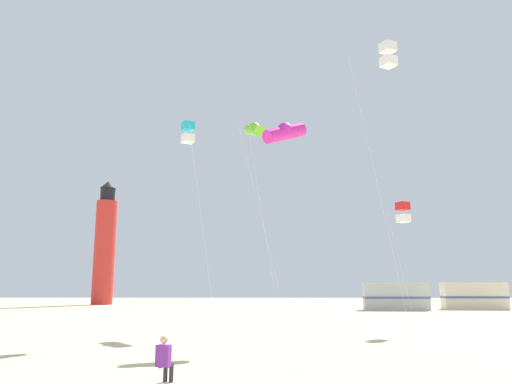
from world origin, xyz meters
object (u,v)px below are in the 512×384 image
object	(u,v)px
kite_flyer_standing	(165,358)
kite_box_cyan	(188,133)
lighthouse_distant	(105,246)
rv_van_cream	(474,296)
kite_box_white	(388,55)
kite_tube_magenta	(285,132)
kite_box_scarlet	(403,212)
rv_van_silver	(396,296)
kite_tube_lime	(254,130)

from	to	relation	value
kite_flyer_standing	kite_box_cyan	size ratio (longest dim) A/B	0.10
lighthouse_distant	rv_van_cream	world-z (taller)	lighthouse_distant
kite_box_white	kite_tube_magenta	xyz separation A→B (m)	(-4.68, 2.48, -2.86)
kite_box_scarlet	rv_van_silver	distance (m)	25.41
kite_tube_magenta	kite_box_cyan	world-z (taller)	kite_box_cyan
kite_box_scarlet	rv_van_silver	size ratio (longest dim) A/B	1.07
kite_box_white	rv_van_silver	distance (m)	33.71
kite_tube_magenta	lighthouse_distant	distance (m)	49.09
kite_box_cyan	kite_flyer_standing	bearing A→B (deg)	-82.46
kite_tube_magenta	rv_van_silver	xyz separation A→B (m)	(12.27, 28.32, -8.55)
kite_tube_magenta	rv_van_cream	size ratio (longest dim) A/B	1.61
kite_flyer_standing	kite_box_cyan	bearing A→B (deg)	-69.92
kite_flyer_standing	rv_van_cream	xyz separation A→B (m)	(24.52, 41.33, 0.78)
kite_tube_magenta	kite_box_cyan	xyz separation A→B (m)	(-5.19, 2.09, 0.67)
kite_tube_magenta	rv_van_silver	size ratio (longest dim) A/B	1.61
kite_box_scarlet	rv_van_cream	size ratio (longest dim) A/B	1.07
kite_box_cyan	lighthouse_distant	bearing A→B (deg)	113.33
kite_box_cyan	rv_van_cream	xyz separation A→B (m)	(26.24, 28.29, -9.22)
kite_tube_magenta	rv_van_silver	distance (m)	32.03
kite_box_scarlet	lighthouse_distant	world-z (taller)	lighthouse_distant
kite_box_white	kite_box_scarlet	size ratio (longest dim) A/B	1.90
lighthouse_distant	rv_van_silver	distance (m)	38.86
kite_tube_lime	kite_tube_magenta	distance (m)	7.74
kite_box_cyan	lighthouse_distant	world-z (taller)	lighthouse_distant
kite_flyer_standing	lighthouse_distant	size ratio (longest dim) A/B	0.07
kite_box_white	rv_van_cream	distance (m)	38.44
kite_flyer_standing	lighthouse_distant	distance (m)	58.13
lighthouse_distant	rv_van_silver	world-z (taller)	lighthouse_distant
lighthouse_distant	rv_van_silver	size ratio (longest dim) A/B	2.55
kite_flyer_standing	kite_box_scarlet	distance (m)	19.08
kite_tube_magenta	kite_tube_lime	bearing A→B (deg)	103.39
kite_box_scarlet	lighthouse_distant	size ratio (longest dim) A/B	0.42
kite_box_white	lighthouse_distant	distance (m)	53.74
rv_van_cream	kite_box_white	bearing A→B (deg)	-112.06
kite_box_scarlet	rv_van_cream	world-z (taller)	kite_box_scarlet
kite_flyer_standing	rv_van_silver	world-z (taller)	rv_van_silver
kite_box_white	kite_flyer_standing	bearing A→B (deg)	-133.89
kite_flyer_standing	rv_van_silver	bearing A→B (deg)	-99.30
kite_tube_lime	kite_tube_magenta	size ratio (longest dim) A/B	1.23
kite_tube_lime	rv_van_cream	xyz separation A→B (m)	(22.75, 23.23, -11.01)
kite_flyer_standing	rv_van_cream	world-z (taller)	rv_van_cream
kite_tube_lime	kite_box_cyan	world-z (taller)	kite_tube_lime
lighthouse_distant	kite_box_white	bearing A→B (deg)	-58.87
kite_flyer_standing	kite_tube_lime	distance (m)	21.67
kite_box_cyan	rv_van_silver	world-z (taller)	kite_box_cyan
kite_tube_lime	kite_box_cyan	bearing A→B (deg)	-124.65
kite_tube_lime	lighthouse_distant	bearing A→B (deg)	120.46
kite_box_scarlet	lighthouse_distant	xyz separation A→B (m)	(-29.76, 39.28, 1.37)
kite_box_scarlet	kite_box_cyan	size ratio (longest dim) A/B	0.63
lighthouse_distant	rv_van_cream	size ratio (longest dim) A/B	2.55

